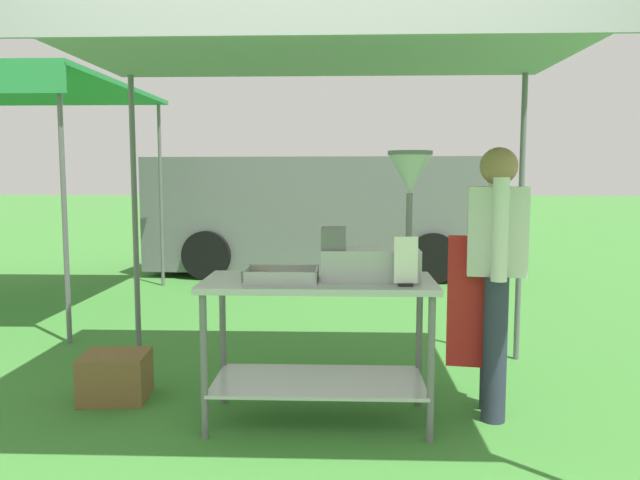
% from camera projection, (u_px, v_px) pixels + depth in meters
% --- Properties ---
extents(ground_plane, '(70.00, 70.00, 0.00)m').
position_uv_depth(ground_plane, '(331.00, 284.00, 8.35)').
color(ground_plane, '#3D7F33').
extents(stall_canopy, '(3.22, 2.52, 2.26)m').
position_uv_depth(stall_canopy, '(319.00, 45.00, 3.58)').
color(stall_canopy, slate).
rests_on(stall_canopy, ground).
extents(donut_cart, '(1.33, 0.64, 0.85)m').
position_uv_depth(donut_cart, '(319.00, 319.00, 3.65)').
color(donut_cart, '#B7B7BC').
rests_on(donut_cart, ground).
extents(donut_tray, '(0.41, 0.30, 0.07)m').
position_uv_depth(donut_tray, '(280.00, 277.00, 3.58)').
color(donut_tray, '#B7B7BC').
rests_on(donut_tray, donut_cart).
extents(donut_fryer, '(0.63, 0.28, 0.74)m').
position_uv_depth(donut_fryer, '(379.00, 234.00, 3.59)').
color(donut_fryer, '#B7B7BC').
rests_on(donut_fryer, donut_cart).
extents(menu_sign, '(0.13, 0.05, 0.27)m').
position_uv_depth(menu_sign, '(406.00, 265.00, 3.40)').
color(menu_sign, black).
rests_on(menu_sign, donut_cart).
extents(vendor, '(0.46, 0.54, 1.61)m').
position_uv_depth(vendor, '(495.00, 267.00, 3.72)').
color(vendor, '#2D3347').
rests_on(vendor, ground).
extents(supply_crate, '(0.44, 0.39, 0.30)m').
position_uv_depth(supply_crate, '(115.00, 376.00, 4.06)').
color(supply_crate, brown).
rests_on(supply_crate, ground).
extents(van_grey, '(5.09, 2.34, 1.69)m').
position_uv_depth(van_grey, '(325.00, 213.00, 9.42)').
color(van_grey, slate).
rests_on(van_grey, ground).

